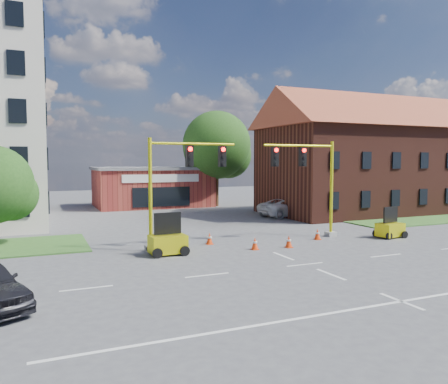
{
  "coord_description": "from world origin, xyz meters",
  "views": [
    {
      "loc": [
        -11.64,
        -17.33,
        4.9
      ],
      "look_at": [
        0.08,
        10.0,
        2.83
      ],
      "focal_mm": 35.0,
      "sensor_mm": 36.0,
      "label": 1
    }
  ],
  "objects_px": {
    "signal_mast_west": "(179,179)",
    "signal_mast_east": "(310,177)",
    "pickup_white": "(291,207)",
    "trailer_west": "(168,242)",
    "trailer_east": "(390,228)"
  },
  "relations": [
    {
      "from": "signal_mast_west",
      "to": "signal_mast_east",
      "type": "relative_size",
      "value": 1.0
    },
    {
      "from": "signal_mast_west",
      "to": "pickup_white",
      "type": "relative_size",
      "value": 1.05
    },
    {
      "from": "signal_mast_east",
      "to": "pickup_white",
      "type": "distance_m",
      "value": 11.5
    },
    {
      "from": "signal_mast_west",
      "to": "trailer_west",
      "type": "relative_size",
      "value": 2.91
    },
    {
      "from": "pickup_white",
      "to": "trailer_east",
      "type": "bearing_deg",
      "value": 175.27
    },
    {
      "from": "pickup_white",
      "to": "signal_mast_west",
      "type": "bearing_deg",
      "value": 121.29
    },
    {
      "from": "trailer_west",
      "to": "pickup_white",
      "type": "relative_size",
      "value": 0.36
    },
    {
      "from": "signal_mast_east",
      "to": "trailer_west",
      "type": "bearing_deg",
      "value": -172.64
    },
    {
      "from": "signal_mast_west",
      "to": "signal_mast_east",
      "type": "xyz_separation_m",
      "value": [
        8.71,
        0.0,
        0.0
      ]
    },
    {
      "from": "signal_mast_west",
      "to": "trailer_west",
      "type": "distance_m",
      "value": 3.64
    },
    {
      "from": "signal_mast_east",
      "to": "trailer_west",
      "type": "distance_m",
      "value": 10.37
    },
    {
      "from": "signal_mast_west",
      "to": "signal_mast_east",
      "type": "distance_m",
      "value": 8.71
    },
    {
      "from": "signal_mast_east",
      "to": "pickup_white",
      "type": "height_order",
      "value": "signal_mast_east"
    },
    {
      "from": "signal_mast_west",
      "to": "trailer_east",
      "type": "height_order",
      "value": "signal_mast_west"
    },
    {
      "from": "signal_mast_west",
      "to": "pickup_white",
      "type": "bearing_deg",
      "value": 36.54
    }
  ]
}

